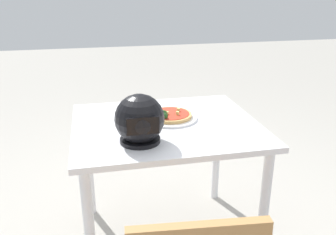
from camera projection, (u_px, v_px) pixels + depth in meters
name	position (u px, v px, depth m)	size (l,w,h in m)	color
dining_table	(166.00, 140.00, 1.99)	(0.99, 0.84, 0.76)	white
pizza_plate	(170.00, 118.00, 2.02)	(0.30, 0.30, 0.01)	white
pizza	(169.00, 115.00, 2.01)	(0.24, 0.24, 0.05)	tan
motorcycle_helmet	(140.00, 120.00, 1.69)	(0.24, 0.24, 0.24)	black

